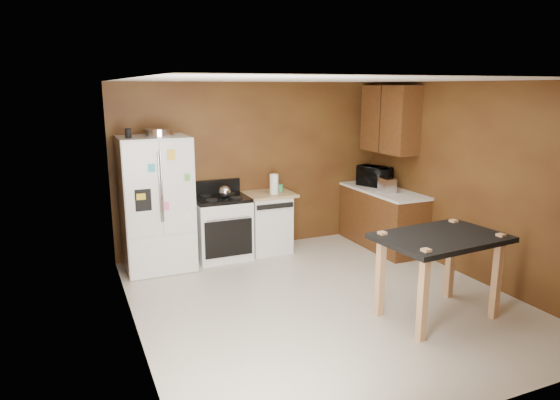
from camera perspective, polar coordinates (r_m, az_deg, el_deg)
floor at (r=5.95m, az=5.03°, el=-11.34°), size 4.50×4.50×0.00m
ceiling at (r=5.43m, az=5.55°, el=13.49°), size 4.50×4.50×0.00m
wall_back at (r=7.57m, az=-2.94°, el=3.84°), size 4.20×0.00×4.20m
wall_front at (r=3.82m, az=21.81°, el=-6.18°), size 4.20×0.00×4.20m
wall_left at (r=4.93m, az=-16.69°, el=-1.61°), size 0.00×4.50×4.50m
wall_right at (r=6.81m, az=20.99°, el=1.98°), size 0.00×4.50×4.50m
roasting_pan at (r=6.71m, az=-13.70°, el=7.51°), size 0.41×0.41×0.10m
pen_cup at (r=6.59m, az=-16.97°, el=7.30°), size 0.08×0.08×0.12m
kettle at (r=7.06m, az=-6.33°, el=0.94°), size 0.17×0.17×0.17m
paper_towel at (r=7.31m, az=-0.69°, el=1.83°), size 0.16×0.16×0.29m
green_canister at (r=7.50m, az=-0.04°, el=1.40°), size 0.11×0.11×0.11m
toaster at (r=7.59m, az=12.14°, el=1.70°), size 0.21×0.30×0.21m
microwave at (r=7.99m, az=10.74°, el=2.60°), size 0.52×0.61×0.28m
refrigerator at (r=6.88m, az=-13.92°, el=-0.42°), size 0.90×0.80×1.80m
gas_range at (r=7.24m, az=-6.70°, el=-3.04°), size 0.76×0.68×1.10m
dishwasher at (r=7.49m, az=-1.48°, el=-2.48°), size 0.78×0.63×0.89m
right_cabinets at (r=7.82m, az=11.85°, el=1.32°), size 0.63×1.58×2.45m
island at (r=5.53m, az=17.84°, el=-5.20°), size 1.38×0.98×0.94m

